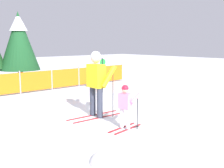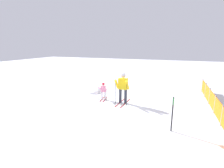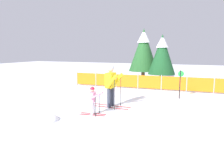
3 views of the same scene
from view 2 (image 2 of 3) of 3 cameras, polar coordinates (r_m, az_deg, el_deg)
The scene contains 6 objects.
ground_plane at distance 10.43m, azimuth 4.23°, elevation -5.90°, with size 60.00×60.00×0.00m, color white.
skier_adult at distance 9.97m, azimuth 3.60°, elevation -0.32°, with size 1.72×0.77×1.81m.
skier_child at distance 10.69m, azimuth -2.86°, elevation -1.92°, with size 1.02×0.52×1.06m.
safety_fence at distance 9.32m, azimuth 31.35°, elevation -7.10°, with size 10.15×0.37×0.93m.
trail_marker at distance 7.16m, azimuth 19.18°, elevation -8.14°, with size 0.28×0.05×1.40m.
snow_mound at distance 12.54m, azimuth -5.63°, elevation -2.69°, with size 1.18×1.00×0.47m, color white.
Camera 2 is at (9.45, 2.86, 3.35)m, focal length 28.00 mm.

